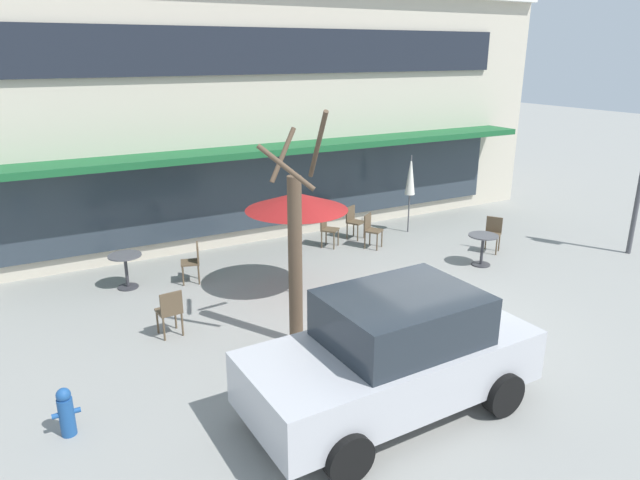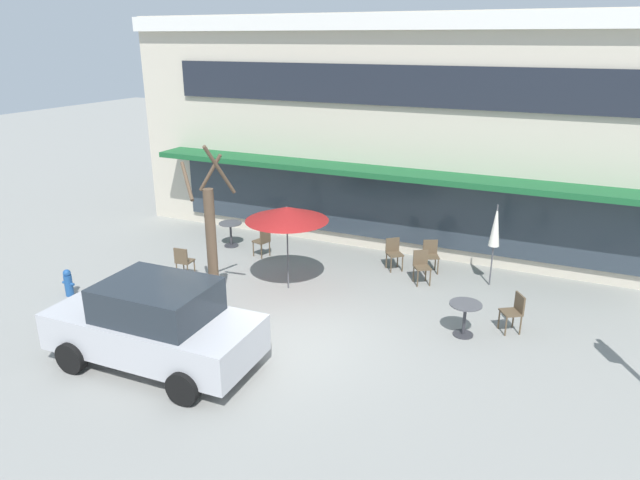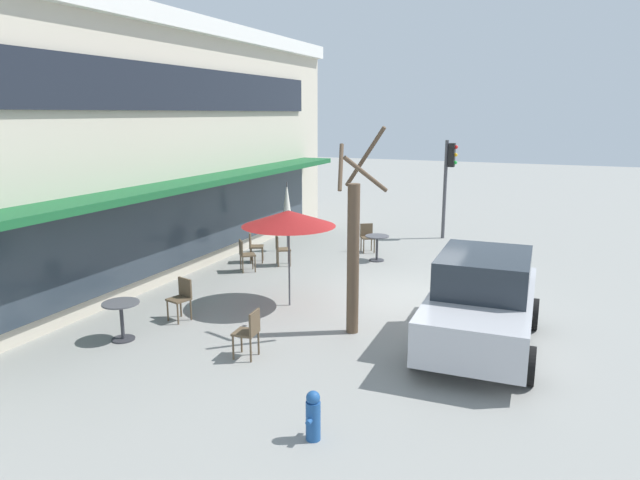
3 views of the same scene
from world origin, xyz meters
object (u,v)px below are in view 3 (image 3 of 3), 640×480
Objects in this scene: traffic_light_pole at (449,173)px; cafe_table_streetside at (121,315)px; cafe_table_near_wall at (377,244)px; parked_sedan at (482,301)px; patio_umbrella_cream_folded at (289,218)px; cafe_chair_1 at (245,253)px; fire_hydrant at (313,415)px; cafe_chair_4 at (367,235)px; patio_umbrella_green_folded at (287,200)px; cafe_chair_5 at (249,330)px; cafe_chair_0 at (181,296)px; cafe_chair_2 at (281,248)px; cafe_chair_3 at (254,245)px; street_tree at (354,249)px.

cafe_table_streetside is at bearing 161.19° from traffic_light_pole.
cafe_table_near_wall is 0.18× the size of parked_sedan.
patio_umbrella_cream_folded is 4.51m from parked_sedan.
cafe_chair_1 is 0.26× the size of traffic_light_pole.
cafe_table_streetside reaches higher than fire_hydrant.
cafe_table_near_wall is 0.85× the size of cafe_chair_4.
patio_umbrella_green_folded is 3.12× the size of fire_hydrant.
patio_umbrella_green_folded reaches higher than cafe_chair_5.
traffic_light_pole is 13.53m from fire_hydrant.
cafe_chair_0 is 1.00× the size of cafe_chair_1.
patio_umbrella_green_folded is at bearing 20.14° from cafe_chair_2.
cafe_chair_2 reaches higher than fire_hydrant.
cafe_table_near_wall is at bearing -64.14° from cafe_chair_3.
cafe_chair_4 is at bearing -34.03° from cafe_chair_1.
cafe_chair_5 is 11.62m from traffic_light_pole.
cafe_chair_4 is 0.22× the size of street_tree.
cafe_table_streetside is 0.85× the size of cafe_chair_1.
cafe_chair_0 is 3.84m from street_tree.
cafe_chair_3 is (-1.67, 0.27, -1.10)m from patio_umbrella_green_folded.
parked_sedan reaches higher than fire_hydrant.
traffic_light_pole is (6.48, -4.28, 1.77)m from cafe_chair_1.
patio_umbrella_green_folded is at bearing 6.15° from cafe_chair_0.
patio_umbrella_cream_folded is 0.52× the size of parked_sedan.
patio_umbrella_green_folded is 0.65× the size of traffic_light_pole.
cafe_chair_1 is at bearing 48.95° from patio_umbrella_cream_folded.
parked_sedan is at bearing -112.22° from cafe_chair_1.
street_tree reaches higher than cafe_chair_2.
cafe_chair_5 is 1.26× the size of fire_hydrant.
cafe_chair_3 is 1.00× the size of cafe_chair_4.
cafe_chair_4 is at bearing 0.12° from patio_umbrella_cream_folded.
cafe_table_near_wall is 3.63m from cafe_chair_3.
cafe_chair_4 is 3.94m from traffic_light_pole.
street_tree is (-0.31, 2.43, 0.83)m from parked_sedan.
cafe_table_streetside is 1.43m from cafe_chair_0.
cafe_chair_3 is at bearing 28.88° from cafe_chair_5.
cafe_chair_2 is 0.89m from cafe_chair_3.
patio_umbrella_cream_folded is 3.12× the size of fire_hydrant.
cafe_chair_5 is at bearing -84.76° from cafe_table_streetside.
patio_umbrella_green_folded is at bearing -9.03° from cafe_chair_3.
fire_hydrant is at bearing -109.72° from cafe_table_streetside.
fire_hydrant is at bearing -167.87° from street_tree.
fire_hydrant is at bearing -132.98° from cafe_chair_5.
cafe_chair_3 reaches higher than cafe_table_streetside.
cafe_chair_3 is at bearing 34.27° from fire_hydrant.
fire_hydrant is (-7.85, -4.47, -0.17)m from cafe_chair_2.
patio_umbrella_cream_folded is at bearing -33.81° from cafe_table_streetside.
street_tree is (2.13, -3.95, 1.19)m from cafe_table_streetside.
cafe_chair_0 is 2.56m from cafe_chair_5.
cafe_chair_3 is 6.18m from street_tree.
cafe_table_near_wall is 8.19m from cafe_table_streetside.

